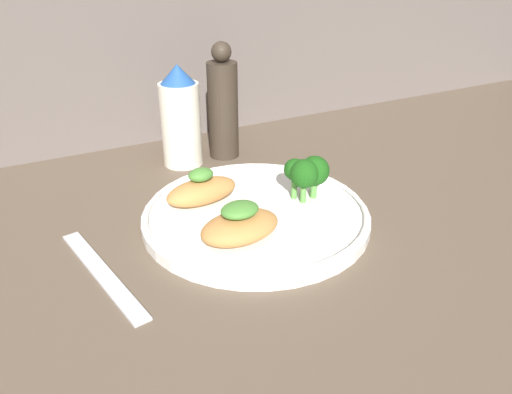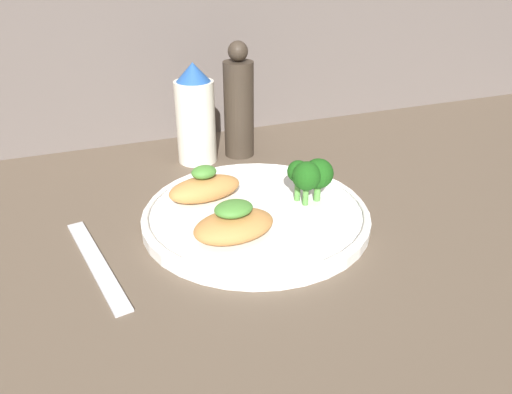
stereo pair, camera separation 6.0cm
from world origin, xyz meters
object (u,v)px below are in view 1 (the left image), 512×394
Objects in this scene: plate at (256,214)px; pepper_grinder at (223,106)px; broccoli_bunch at (307,172)px; sauce_bottle at (181,118)px.

pepper_grinder is (5.28, 21.07, 7.11)cm from plate.
pepper_grinder is (-1.86, 21.04, 2.94)cm from broccoli_bunch.
plate is at bearing -85.53° from sauce_bottle.
sauce_bottle reaches higher than broccoli_bunch.
sauce_bottle is at bearing 94.47° from plate.
broccoli_bunch is (7.14, 0.03, 4.17)cm from plate.
pepper_grinder reaches higher than sauce_bottle.
sauce_bottle reaches higher than plate.
plate is 22.05cm from sauce_bottle.
sauce_bottle is at bearing 112.67° from broccoli_bunch.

